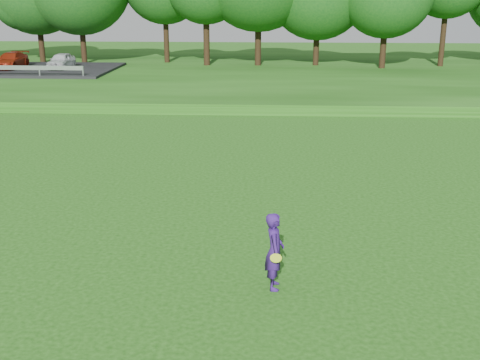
{
  "coord_description": "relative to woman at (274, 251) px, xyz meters",
  "views": [
    {
      "loc": [
        0.53,
        -13.35,
        6.42
      ],
      "look_at": [
        -0.4,
        3.03,
        1.3
      ],
      "focal_mm": 45.0,
      "sensor_mm": 36.0,
      "label": 1
    }
  ],
  "objects": [
    {
      "name": "ground",
      "position": [
        -0.6,
        0.98,
        -0.9
      ],
      "size": [
        140.0,
        140.0,
        0.0
      ],
      "primitive_type": "plane",
      "color": "#18460D",
      "rests_on": "ground"
    },
    {
      "name": "walking_path",
      "position": [
        -0.6,
        20.98,
        -0.88
      ],
      "size": [
        130.0,
        1.6,
        0.04
      ],
      "primitive_type": "cube",
      "color": "gray",
      "rests_on": "ground"
    },
    {
      "name": "woman",
      "position": [
        0.0,
        0.0,
        0.0
      ],
      "size": [
        0.46,
        0.86,
        1.8
      ],
      "color": "#331665",
      "rests_on": "ground"
    },
    {
      "name": "berm",
      "position": [
        -0.6,
        34.98,
        -0.6
      ],
      "size": [
        130.0,
        30.0,
        0.6
      ],
      "primitive_type": "cube",
      "color": "#18460D",
      "rests_on": "ground"
    }
  ]
}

